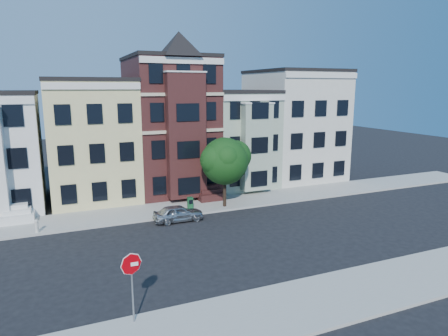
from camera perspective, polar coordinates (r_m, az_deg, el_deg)
name	(u,v)px	position (r m, az deg, el deg)	size (l,w,h in m)	color
ground	(234,242)	(25.51, 1.47, -10.54)	(120.00, 120.00, 0.00)	black
far_sidewalk	(193,207)	(32.51, -4.42, -5.52)	(60.00, 4.00, 0.15)	#9E9B93
near_sidewalk	(308,303)	(19.22, 11.95, -18.38)	(60.00, 4.00, 0.15)	#9E9B93
house_yellow	(91,141)	(36.40, -18.43, 3.69)	(7.00, 9.00, 10.00)	beige
house_brown	(170,126)	(37.49, -7.77, 5.93)	(7.00, 9.00, 12.00)	#3B1917
house_green	(233,139)	(39.86, 1.36, 4.18)	(6.00, 9.00, 9.00)	#9DAD95
house_cream	(294,126)	(43.10, 9.91, 5.90)	(8.00, 9.00, 11.00)	silver
street_tree	(225,164)	(31.46, 0.09, 0.53)	(5.90, 5.90, 6.87)	#194C15
parked_car	(178,213)	(29.21, -6.55, -6.44)	(1.45, 3.60, 1.23)	#AEB1B6
newspaper_box	(190,203)	(31.61, -4.85, -5.01)	(0.42, 0.37, 0.92)	#19542B
fire_hydrant	(37,227)	(29.28, -25.18, -7.67)	(0.25, 0.25, 0.71)	beige
stop_sign	(132,284)	(17.05, -12.99, -15.79)	(0.93, 0.13, 3.37)	#B70008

